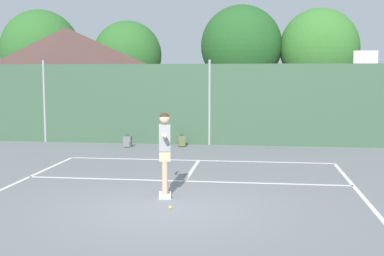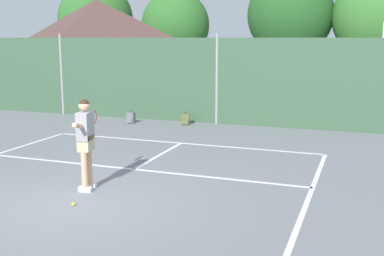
{
  "view_description": "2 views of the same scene",
  "coord_description": "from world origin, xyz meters",
  "px_view_note": "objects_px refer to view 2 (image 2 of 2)",
  "views": [
    {
      "loc": [
        1.77,
        -9.81,
        2.7
      ],
      "look_at": [
        0.03,
        3.61,
        1.22
      ],
      "focal_mm": 47.13,
      "sensor_mm": 36.0,
      "label": 1
    },
    {
      "loc": [
        5.02,
        -7.28,
        3.05
      ],
      "look_at": [
        1.13,
        3.34,
        0.91
      ],
      "focal_mm": 44.88,
      "sensor_mm": 36.0,
      "label": 2
    }
  ],
  "objects_px": {
    "tennis_ball": "(73,204)",
    "backpack_olive": "(185,119)",
    "tennis_player": "(86,136)",
    "backpack_grey": "(131,118)"
  },
  "relations": [
    {
      "from": "tennis_player",
      "to": "backpack_olive",
      "type": "xyz_separation_m",
      "value": [
        -0.76,
        7.57,
        -0.92
      ]
    },
    {
      "from": "tennis_player",
      "to": "backpack_olive",
      "type": "distance_m",
      "value": 7.66
    },
    {
      "from": "backpack_grey",
      "to": "tennis_player",
      "type": "bearing_deg",
      "value": -69.3
    },
    {
      "from": "tennis_player",
      "to": "backpack_olive",
      "type": "bearing_deg",
      "value": 95.73
    },
    {
      "from": "tennis_ball",
      "to": "backpack_olive",
      "type": "height_order",
      "value": "backpack_olive"
    },
    {
      "from": "tennis_player",
      "to": "backpack_grey",
      "type": "xyz_separation_m",
      "value": [
        -2.72,
        7.19,
        -0.92
      ]
    },
    {
      "from": "tennis_player",
      "to": "tennis_ball",
      "type": "relative_size",
      "value": 28.1
    },
    {
      "from": "tennis_ball",
      "to": "backpack_olive",
      "type": "relative_size",
      "value": 0.14
    },
    {
      "from": "tennis_ball",
      "to": "backpack_grey",
      "type": "xyz_separation_m",
      "value": [
        -3.0,
        8.12,
        0.16
      ]
    },
    {
      "from": "backpack_grey",
      "to": "backpack_olive",
      "type": "bearing_deg",
      "value": 10.92
    }
  ]
}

